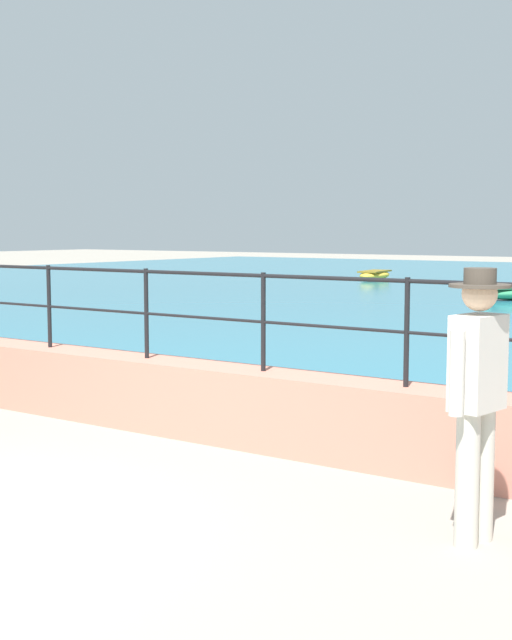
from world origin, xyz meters
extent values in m
cube|color=tan|center=(0.00, 3.20, 0.35)|extent=(20.00, 0.56, 0.70)
cylinder|color=black|center=(-2.12, 3.20, 1.15)|extent=(0.04, 0.04, 0.90)
cylinder|color=black|center=(-0.71, 3.20, 1.15)|extent=(0.04, 0.04, 0.90)
cylinder|color=black|center=(0.71, 3.20, 1.15)|extent=(0.04, 0.04, 0.90)
cylinder|color=black|center=(2.12, 3.20, 1.15)|extent=(0.04, 0.04, 0.90)
cylinder|color=black|center=(0.00, 3.20, 1.57)|extent=(18.40, 0.04, 0.04)
cylinder|color=black|center=(0.00, 3.20, 1.15)|extent=(18.40, 0.03, 0.03)
cylinder|color=beige|center=(3.19, 1.81, 0.43)|extent=(0.15, 0.15, 0.86)
cylinder|color=beige|center=(3.22, 1.99, 0.43)|extent=(0.15, 0.15, 0.86)
cube|color=beige|center=(3.21, 1.90, 1.16)|extent=(0.28, 0.39, 0.60)
cylinder|color=beige|center=(3.16, 1.67, 1.12)|extent=(0.09, 0.09, 0.52)
cylinder|color=beige|center=(3.25, 2.14, 1.12)|extent=(0.09, 0.09, 0.52)
sphere|color=beige|center=(3.21, 1.90, 1.59)|extent=(0.22, 0.22, 0.22)
cylinder|color=#4C4238|center=(3.21, 1.90, 1.64)|extent=(0.38, 0.38, 0.02)
cylinder|color=#4C4238|center=(3.21, 1.90, 1.70)|extent=(0.20, 0.20, 0.10)
ellipsoid|color=gold|center=(-10.20, 26.88, 0.24)|extent=(1.19, 2.40, 0.36)
cube|color=brown|center=(-10.20, 26.88, 0.39)|extent=(1.00, 1.92, 0.06)
camera|label=1|loc=(5.12, -3.28, 1.98)|focal=48.82mm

